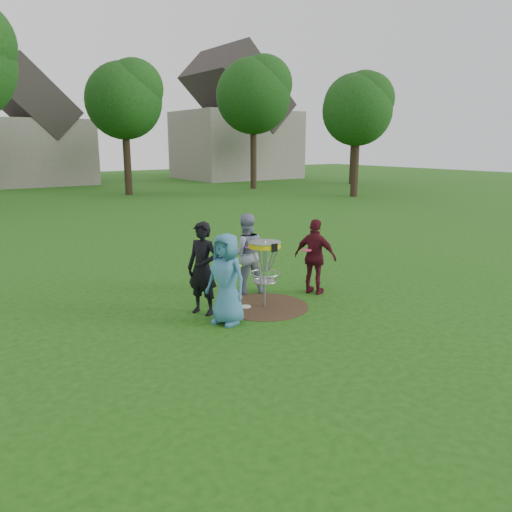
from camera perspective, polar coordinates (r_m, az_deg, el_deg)
ground at (r=10.22m, az=0.97°, el=-5.78°), size 100.00×100.00×0.00m
dirt_patch at (r=10.22m, az=0.97°, el=-5.76°), size 1.80×1.80×0.01m
player_blue at (r=9.08m, az=-3.40°, el=-2.63°), size 0.79×0.96×1.69m
player_black at (r=9.62m, az=-6.11°, el=-1.43°), size 0.68×0.78×1.81m
player_grey at (r=10.95m, az=-1.20°, el=0.28°), size 1.04×0.92×1.77m
player_maroon at (r=10.96m, az=6.79°, el=-0.09°), size 0.77×1.05×1.66m
disc_on_grass at (r=10.18m, az=-1.20°, el=-5.81°), size 0.22×0.22×0.02m
disc_golf_basket at (r=9.94m, az=0.99°, el=-0.21°), size 0.66×0.67×1.38m
held_discs at (r=10.04m, az=-0.25°, el=0.17°), size 2.33×1.28×0.11m
tree_row at (r=29.30m, az=-23.94°, el=17.57°), size 51.20×17.42×9.90m
house_row at (r=42.23m, az=-21.26°, el=13.21°), size 44.50×10.65×11.62m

